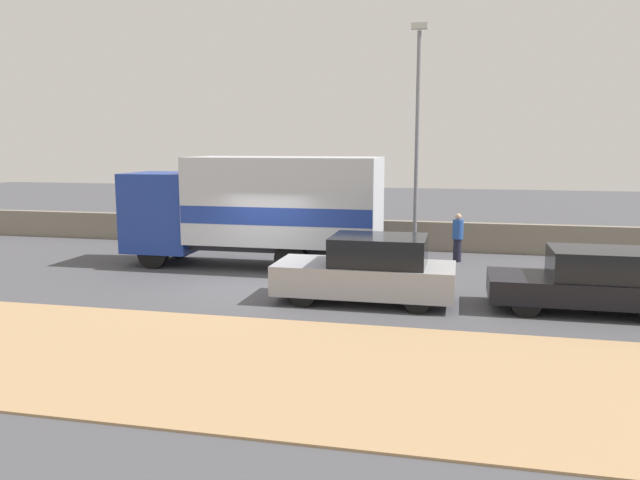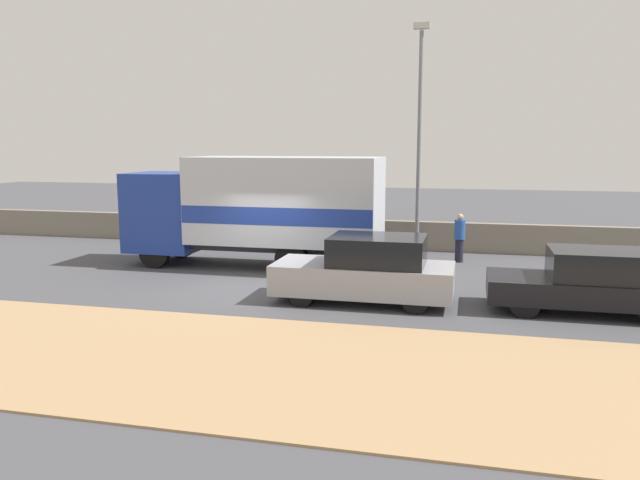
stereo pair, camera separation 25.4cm
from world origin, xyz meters
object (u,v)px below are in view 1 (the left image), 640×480
box_truck (259,207)px  car_hatchback (369,270)px  street_lamp (417,125)px  car_sedan_second (589,281)px  pedestrian (458,237)px

box_truck → car_hatchback: box_truck is taller
street_lamp → box_truck: street_lamp is taller
street_lamp → car_sedan_second: (4.58, -6.97, -3.81)m
car_hatchback → pedestrian: size_ratio=2.73×
car_sedan_second → street_lamp: bearing=-56.7°
car_sedan_second → pedestrian: size_ratio=2.68×
pedestrian → car_hatchback: bearing=-109.4°
pedestrian → box_truck: bearing=-159.1°
car_sedan_second → box_truck: bearing=-20.4°
street_lamp → car_hatchback: street_lamp is taller
street_lamp → car_sedan_second: bearing=-56.7°
car_sedan_second → pedestrian: (-3.07, 5.80, 0.10)m
box_truck → car_sedan_second: (9.24, -3.44, -1.20)m
box_truck → car_sedan_second: bearing=159.6°
box_truck → pedestrian: 6.70m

